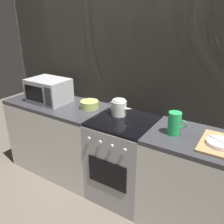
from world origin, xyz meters
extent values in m
plane|color=#6B6054|center=(0.00, 0.00, 0.00)|extent=(8.00, 8.00, 0.00)
cube|color=#A39989|center=(0.00, 0.33, 1.20)|extent=(3.60, 0.05, 2.40)
cube|color=beige|center=(0.00, 0.30, 1.20)|extent=(3.58, 0.01, 2.39)
cube|color=silver|center=(-0.90, 0.00, 0.43)|extent=(1.20, 0.60, 0.86)
cube|color=#38383D|center=(-0.90, 0.00, 0.88)|extent=(1.20, 0.60, 0.04)
cube|color=#9E9EA3|center=(0.00, 0.00, 0.43)|extent=(0.60, 0.60, 0.87)
cube|color=black|center=(0.00, 0.00, 0.89)|extent=(0.59, 0.59, 0.03)
cube|color=black|center=(0.00, -0.30, 0.45)|extent=(0.42, 0.01, 0.28)
cylinder|color=#B7B7BC|center=(-0.19, -0.32, 0.78)|extent=(0.04, 0.02, 0.04)
cylinder|color=#B7B7BC|center=(-0.06, -0.32, 0.78)|extent=(0.04, 0.02, 0.04)
cylinder|color=#B7B7BC|center=(0.06, -0.32, 0.78)|extent=(0.04, 0.02, 0.04)
cylinder|color=#B7B7BC|center=(0.19, -0.32, 0.78)|extent=(0.04, 0.02, 0.04)
cube|color=silver|center=(0.90, 0.00, 0.43)|extent=(1.20, 0.60, 0.86)
cube|color=#38383D|center=(0.90, 0.00, 0.88)|extent=(1.20, 0.60, 0.04)
cube|color=#B2B2B7|center=(-0.99, -0.01, 1.04)|extent=(0.46, 0.34, 0.27)
cube|color=black|center=(-1.05, -0.19, 1.04)|extent=(0.28, 0.01, 0.17)
cube|color=#333338|center=(-0.83, -0.19, 1.04)|extent=(0.09, 0.01, 0.21)
cylinder|color=white|center=(-0.10, 0.07, 0.98)|extent=(0.15, 0.15, 0.15)
cylinder|color=white|center=(-0.10, 0.07, 1.06)|extent=(0.13, 0.13, 0.02)
cone|color=white|center=(0.01, 0.07, 0.99)|extent=(0.10, 0.04, 0.05)
torus|color=white|center=(-0.18, 0.07, 0.98)|extent=(0.08, 0.01, 0.08)
cylinder|color=#B7D166|center=(-0.47, 0.07, 0.94)|extent=(0.20, 0.20, 0.08)
cylinder|color=green|center=(0.51, -0.03, 1.00)|extent=(0.11, 0.11, 0.20)
torus|color=green|center=(0.58, -0.03, 1.01)|extent=(0.08, 0.01, 0.08)
cube|color=tan|center=(0.89, -0.03, 0.91)|extent=(0.30, 0.40, 0.02)
cylinder|color=silver|center=(0.89, -0.05, 0.93)|extent=(0.22, 0.22, 0.01)
cylinder|color=silver|center=(0.89, -0.05, 0.94)|extent=(0.21, 0.21, 0.01)
cylinder|color=silver|center=(0.91, -0.05, 0.95)|extent=(0.16, 0.07, 0.01)
cube|color=silver|center=(0.87, -0.04, 0.95)|extent=(0.16, 0.09, 0.00)
camera|label=1|loc=(1.02, -1.83, 1.85)|focal=37.58mm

